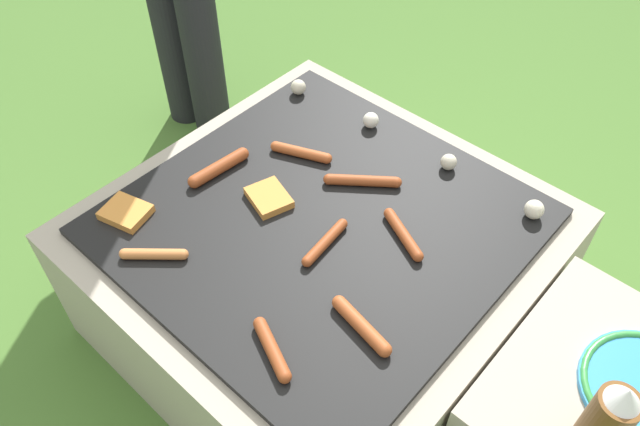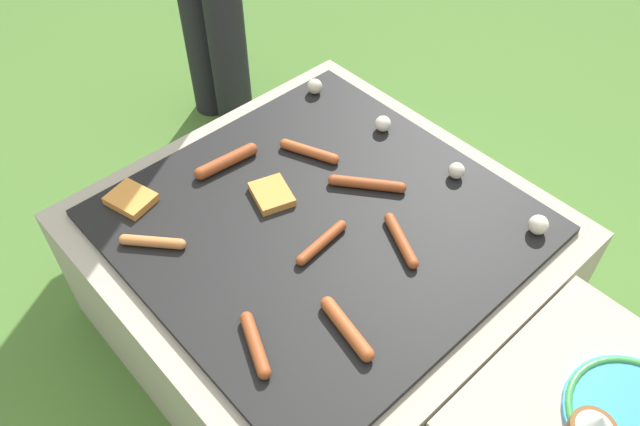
# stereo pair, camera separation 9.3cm
# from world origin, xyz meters

# --- Properties ---
(ground_plane) EXTENTS (14.00, 14.00, 0.00)m
(ground_plane) POSITION_xyz_m (0.00, 0.00, 0.00)
(ground_plane) COLOR #47702D
(grill) EXTENTS (0.96, 0.96, 0.42)m
(grill) POSITION_xyz_m (0.00, 0.00, 0.21)
(grill) COLOR #A89E8C
(grill) RESTS_ON ground_plane
(sausage_mid_left) EXTENTS (0.17, 0.05, 0.03)m
(sausage_mid_left) POSITION_xyz_m (0.26, -0.17, 0.43)
(sausage_mid_left) COLOR #A34C23
(sausage_mid_left) RESTS_ON grill
(sausage_mid_right) EXTENTS (0.04, 0.16, 0.02)m
(sausage_mid_right) POSITION_xyz_m (0.06, -0.05, 0.43)
(sausage_mid_right) COLOR #93421E
(sausage_mid_right) RESTS_ON grill
(sausage_back_center) EXTENTS (0.04, 0.18, 0.03)m
(sausage_back_center) POSITION_xyz_m (-0.29, -0.05, 0.43)
(sausage_back_center) COLOR #93421E
(sausage_back_center) RESTS_ON grill
(sausage_front_left) EXTENTS (0.15, 0.08, 0.03)m
(sausage_front_left) POSITION_xyz_m (0.18, 0.08, 0.43)
(sausage_front_left) COLOR #93421E
(sausage_front_left) RESTS_ON grill
(sausage_back_right) EXTENTS (0.15, 0.08, 0.03)m
(sausage_back_right) POSITION_xyz_m (-0.18, 0.13, 0.43)
(sausage_back_right) COLOR #A34C23
(sausage_back_right) RESTS_ON grill
(sausage_back_left) EXTENTS (0.12, 0.11, 0.02)m
(sausage_back_left) POSITION_xyz_m (-0.19, -0.33, 0.43)
(sausage_back_left) COLOR #C6753D
(sausage_back_left) RESTS_ON grill
(sausage_front_center) EXTENTS (0.14, 0.08, 0.03)m
(sausage_front_center) POSITION_xyz_m (0.17, -0.32, 0.43)
(sausage_front_center) COLOR #93421E
(sausage_front_center) RESTS_ON grill
(sausage_front_right) EXTENTS (0.16, 0.13, 0.03)m
(sausage_front_right) POSITION_xyz_m (0.00, 0.15, 0.43)
(sausage_front_right) COLOR #93421E
(sausage_front_right) RESTS_ON grill
(bread_slice_right) EXTENTS (0.12, 0.11, 0.02)m
(bread_slice_right) POSITION_xyz_m (-0.13, -0.04, 0.43)
(bread_slice_right) COLOR #D18438
(bread_slice_right) RESTS_ON grill
(bread_slice_left) EXTENTS (0.12, 0.11, 0.02)m
(bread_slice_left) POSITION_xyz_m (-0.34, -0.29, 0.43)
(bread_slice_left) COLOR #D18438
(bread_slice_left) RESTS_ON grill
(mushroom_row) EXTENTS (0.77, 0.07, 0.05)m
(mushroom_row) POSITION_xyz_m (0.01, 0.33, 0.44)
(mushroom_row) COLOR beige
(mushroom_row) RESTS_ON grill
(condiment_bottle) EXTENTS (0.07, 0.07, 0.22)m
(condiment_bottle) POSITION_xyz_m (0.70, -0.09, 0.52)
(condiment_bottle) COLOR brown
(condiment_bottle) RESTS_ON side_ledge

